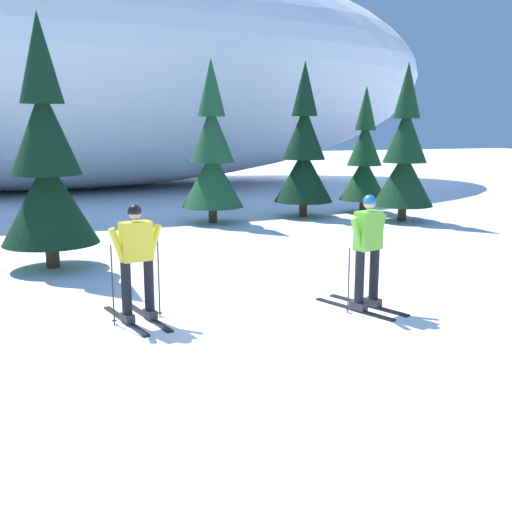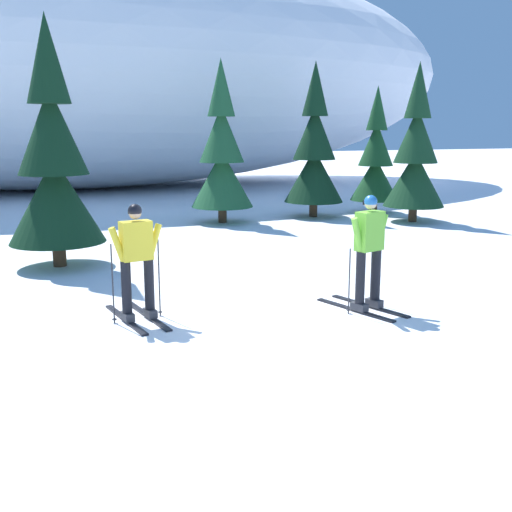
% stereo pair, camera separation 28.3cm
% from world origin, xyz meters
% --- Properties ---
extents(ground_plane, '(120.00, 120.00, 0.00)m').
position_xyz_m(ground_plane, '(0.00, 0.00, 0.00)').
color(ground_plane, white).
extents(skier_lime_jacket, '(0.94, 1.68, 1.86)m').
position_xyz_m(skier_lime_jacket, '(1.61, -0.04, 1.00)').
color(skier_lime_jacket, black).
rests_on(skier_lime_jacket, ground).
extents(skier_yellow_jacket, '(0.84, 1.76, 1.79)m').
position_xyz_m(skier_yellow_jacket, '(-1.93, 0.69, 0.95)').
color(skier_yellow_jacket, black).
rests_on(skier_yellow_jacket, ground).
extents(pine_tree_center_left, '(1.98, 1.98, 5.13)m').
position_xyz_m(pine_tree_center_left, '(-2.85, 5.06, 2.15)').
color(pine_tree_center_left, '#47301E').
rests_on(pine_tree_center_left, ground).
extents(pine_tree_center, '(1.89, 1.89, 4.90)m').
position_xyz_m(pine_tree_center, '(2.21, 9.76, 2.05)').
color(pine_tree_center, '#47301E').
rests_on(pine_tree_center, ground).
extents(pine_tree_center_right, '(1.91, 1.91, 4.94)m').
position_xyz_m(pine_tree_center_right, '(5.39, 9.93, 2.07)').
color(pine_tree_center_right, '#47301E').
rests_on(pine_tree_center_right, ground).
extents(pine_tree_right, '(1.64, 1.64, 4.25)m').
position_xyz_m(pine_tree_right, '(7.79, 10.14, 1.78)').
color(pine_tree_right, '#47301E').
rests_on(pine_tree_right, ground).
extents(pine_tree_far_right, '(1.86, 1.86, 4.82)m').
position_xyz_m(pine_tree_far_right, '(7.83, 7.89, 2.02)').
color(pine_tree_far_right, '#47301E').
rests_on(pine_tree_far_right, ground).
extents(snow_ridge_background, '(39.01, 18.17, 11.16)m').
position_xyz_m(snow_ridge_background, '(-1.55, 22.86, 5.58)').
color(snow_ridge_background, white).
rests_on(snow_ridge_background, ground).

